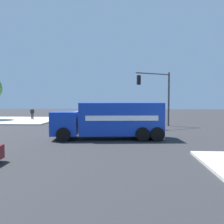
% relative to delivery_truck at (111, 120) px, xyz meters
% --- Properties ---
extents(ground_plane, '(100.00, 100.00, 0.00)m').
position_rel_delivery_truck_xyz_m(ground_plane, '(-1.93, -1.96, -1.43)').
color(ground_plane, '#2B2B2D').
extents(sidewalk_corner_near, '(10.69, 10.69, 0.14)m').
position_rel_delivery_truck_xyz_m(sidewalk_corner_near, '(-13.90, -13.93, -1.36)').
color(sidewalk_corner_near, beige).
rests_on(sidewalk_corner_near, ground).
extents(delivery_truck, '(3.44, 8.35, 2.71)m').
position_rel_delivery_truck_xyz_m(delivery_truck, '(0.00, 0.00, 0.00)').
color(delivery_truck, '#1438AD').
rests_on(delivery_truck, ground).
extents(traffic_light_primary, '(2.43, 3.83, 5.89)m').
position_rel_delivery_truck_xyz_m(traffic_light_primary, '(-8.18, 4.59, 2.46)').
color(traffic_light_primary, '#38383D').
rests_on(traffic_light_primary, ground).
extents(pickup_white, '(2.54, 5.32, 1.38)m').
position_rel_delivery_truck_xyz_m(pickup_white, '(-11.00, -5.27, -0.70)').
color(pickup_white, white).
rests_on(pickup_white, ground).
extents(pedestrian_near_corner, '(0.37, 0.46, 1.57)m').
position_rel_delivery_truck_xyz_m(pedestrian_near_corner, '(-14.85, -11.96, -0.41)').
color(pedestrian_near_corner, black).
rests_on(pedestrian_near_corner, sidewalk_corner_near).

